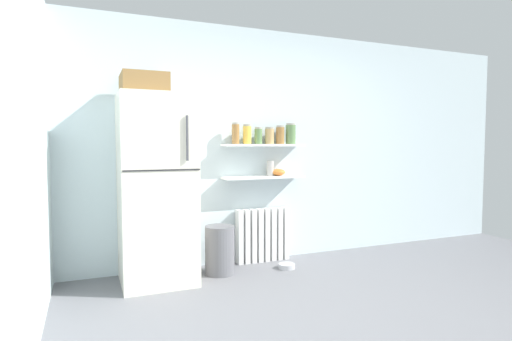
{
  "coord_description": "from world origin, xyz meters",
  "views": [
    {
      "loc": [
        -1.89,
        -2.27,
        1.31
      ],
      "look_at": [
        -0.28,
        1.6,
        1.05
      ],
      "focal_mm": 28.74,
      "sensor_mm": 36.0,
      "label": 1
    }
  ],
  "objects_px": {
    "shelf_bowl": "(278,172)",
    "storage_jar_1": "(247,134)",
    "refrigerator": "(156,185)",
    "storage_jar_5": "(291,134)",
    "storage_jar_0": "(236,133)",
    "storage_jar_2": "(258,136)",
    "storage_jar_4": "(280,135)",
    "trash_bin": "(220,250)",
    "vase": "(270,168)",
    "radiator": "(263,235)",
    "pet_food_bowl": "(287,266)",
    "storage_jar_3": "(269,136)"
  },
  "relations": [
    {
      "from": "storage_jar_0",
      "to": "storage_jar_4",
      "type": "height_order",
      "value": "storage_jar_0"
    },
    {
      "from": "storage_jar_2",
      "to": "vase",
      "type": "relative_size",
      "value": 1.11
    },
    {
      "from": "storage_jar_0",
      "to": "pet_food_bowl",
      "type": "distance_m",
      "value": 1.52
    },
    {
      "from": "storage_jar_0",
      "to": "trash_bin",
      "type": "relative_size",
      "value": 0.47
    },
    {
      "from": "storage_jar_3",
      "to": "pet_food_bowl",
      "type": "relative_size",
      "value": 1.07
    },
    {
      "from": "storage_jar_0",
      "to": "trash_bin",
      "type": "distance_m",
      "value": 1.24
    },
    {
      "from": "radiator",
      "to": "storage_jar_0",
      "type": "relative_size",
      "value": 2.67
    },
    {
      "from": "storage_jar_4",
      "to": "storage_jar_1",
      "type": "bearing_deg",
      "value": 180.0
    },
    {
      "from": "storage_jar_2",
      "to": "pet_food_bowl",
      "type": "distance_m",
      "value": 1.44
    },
    {
      "from": "storage_jar_5",
      "to": "refrigerator",
      "type": "bearing_deg",
      "value": -171.77
    },
    {
      "from": "refrigerator",
      "to": "pet_food_bowl",
      "type": "relative_size",
      "value": 11.13
    },
    {
      "from": "radiator",
      "to": "storage_jar_3",
      "type": "height_order",
      "value": "storage_jar_3"
    },
    {
      "from": "storage_jar_2",
      "to": "storage_jar_5",
      "type": "bearing_deg",
      "value": 0.0
    },
    {
      "from": "storage_jar_5",
      "to": "trash_bin",
      "type": "height_order",
      "value": "storage_jar_5"
    },
    {
      "from": "refrigerator",
      "to": "pet_food_bowl",
      "type": "xyz_separation_m",
      "value": [
        1.34,
        -0.1,
        -0.91
      ]
    },
    {
      "from": "storage_jar_3",
      "to": "storage_jar_4",
      "type": "xyz_separation_m",
      "value": [
        0.13,
        0.0,
        0.01
      ]
    },
    {
      "from": "refrigerator",
      "to": "pet_food_bowl",
      "type": "bearing_deg",
      "value": -4.46
    },
    {
      "from": "shelf_bowl",
      "to": "pet_food_bowl",
      "type": "distance_m",
      "value": 1.03
    },
    {
      "from": "radiator",
      "to": "vase",
      "type": "relative_size",
      "value": 3.68
    },
    {
      "from": "refrigerator",
      "to": "storage_jar_5",
      "type": "distance_m",
      "value": 1.64
    },
    {
      "from": "storage_jar_4",
      "to": "trash_bin",
      "type": "bearing_deg",
      "value": -164.06
    },
    {
      "from": "radiator",
      "to": "pet_food_bowl",
      "type": "relative_size",
      "value": 3.49
    },
    {
      "from": "storage_jar_5",
      "to": "pet_food_bowl",
      "type": "relative_size",
      "value": 1.33
    },
    {
      "from": "storage_jar_1",
      "to": "storage_jar_0",
      "type": "bearing_deg",
      "value": 180.0
    },
    {
      "from": "radiator",
      "to": "trash_bin",
      "type": "bearing_deg",
      "value": -156.55
    },
    {
      "from": "storage_jar_1",
      "to": "trash_bin",
      "type": "relative_size",
      "value": 0.43
    },
    {
      "from": "storage_jar_1",
      "to": "refrigerator",
      "type": "bearing_deg",
      "value": -167.57
    },
    {
      "from": "storage_jar_0",
      "to": "storage_jar_1",
      "type": "relative_size",
      "value": 1.08
    },
    {
      "from": "storage_jar_4",
      "to": "vase",
      "type": "distance_m",
      "value": 0.39
    },
    {
      "from": "radiator",
      "to": "shelf_bowl",
      "type": "xyz_separation_m",
      "value": [
        0.17,
        -0.03,
        0.71
      ]
    },
    {
      "from": "storage_jar_1",
      "to": "shelf_bowl",
      "type": "bearing_deg",
      "value": 0.0
    },
    {
      "from": "refrigerator",
      "to": "radiator",
      "type": "distance_m",
      "value": 1.39
    },
    {
      "from": "radiator",
      "to": "trash_bin",
      "type": "distance_m",
      "value": 0.64
    },
    {
      "from": "storage_jar_0",
      "to": "vase",
      "type": "bearing_deg",
      "value": -0.0
    },
    {
      "from": "pet_food_bowl",
      "to": "refrigerator",
      "type": "bearing_deg",
      "value": 175.54
    },
    {
      "from": "storage_jar_3",
      "to": "storage_jar_5",
      "type": "bearing_deg",
      "value": 0.0
    },
    {
      "from": "storage_jar_4",
      "to": "storage_jar_5",
      "type": "distance_m",
      "value": 0.13
    },
    {
      "from": "storage_jar_1",
      "to": "vase",
      "type": "height_order",
      "value": "storage_jar_1"
    },
    {
      "from": "storage_jar_1",
      "to": "storage_jar_4",
      "type": "height_order",
      "value": "storage_jar_1"
    },
    {
      "from": "radiator",
      "to": "storage_jar_0",
      "type": "bearing_deg",
      "value": -174.84
    },
    {
      "from": "storage_jar_2",
      "to": "storage_jar_5",
      "type": "relative_size",
      "value": 0.79
    },
    {
      "from": "shelf_bowl",
      "to": "storage_jar_1",
      "type": "bearing_deg",
      "value": 180.0
    },
    {
      "from": "storage_jar_1",
      "to": "storage_jar_5",
      "type": "distance_m",
      "value": 0.53
    },
    {
      "from": "storage_jar_0",
      "to": "storage_jar_2",
      "type": "relative_size",
      "value": 1.24
    },
    {
      "from": "trash_bin",
      "to": "pet_food_bowl",
      "type": "bearing_deg",
      "value": -8.28
    },
    {
      "from": "trash_bin",
      "to": "storage_jar_5",
      "type": "bearing_deg",
      "value": 13.73
    },
    {
      "from": "refrigerator",
      "to": "storage_jar_5",
      "type": "height_order",
      "value": "refrigerator"
    },
    {
      "from": "refrigerator",
      "to": "storage_jar_0",
      "type": "relative_size",
      "value": 8.52
    },
    {
      "from": "storage_jar_1",
      "to": "storage_jar_4",
      "type": "relative_size",
      "value": 1.02
    },
    {
      "from": "storage_jar_1",
      "to": "pet_food_bowl",
      "type": "distance_m",
      "value": 1.48
    }
  ]
}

